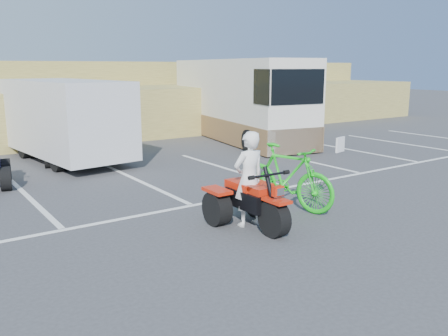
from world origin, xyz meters
TOP-DOWN VIEW (x-y plane):
  - ground at (0.00, 0.00)m, footprint 100.00×100.00m
  - parking_stripes at (0.87, 4.07)m, footprint 28.00×5.16m
  - grass_embankment at (0.00, 15.48)m, footprint 40.00×8.50m
  - red_trike_atv at (0.21, 0.59)m, footprint 1.30×1.72m
  - rider at (0.21, 0.74)m, footprint 0.64×0.43m
  - green_dirt_bike at (1.52, 1.17)m, footprint 1.17×2.30m
  - cargo_trailer at (-0.67, 8.80)m, footprint 2.70×5.50m
  - rv_motorhome at (6.44, 9.57)m, footprint 3.64×8.86m
  - quad_atv_green at (-0.98, 8.33)m, footprint 1.30×1.53m

SIDE VIEW (x-z plane):
  - ground at x=0.00m, z-range 0.00..0.00m
  - red_trike_atv at x=0.21m, z-range -0.55..0.55m
  - quad_atv_green at x=-0.98m, z-range -0.43..0.43m
  - parking_stripes at x=0.87m, z-range 0.00..0.01m
  - green_dirt_bike at x=1.52m, z-range 0.00..1.33m
  - rider at x=0.21m, z-range 0.00..1.75m
  - cargo_trailer at x=-0.67m, z-range 0.10..2.57m
  - rv_motorhome at x=6.44m, z-range -0.20..2.89m
  - grass_embankment at x=0.00m, z-range -0.13..2.97m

